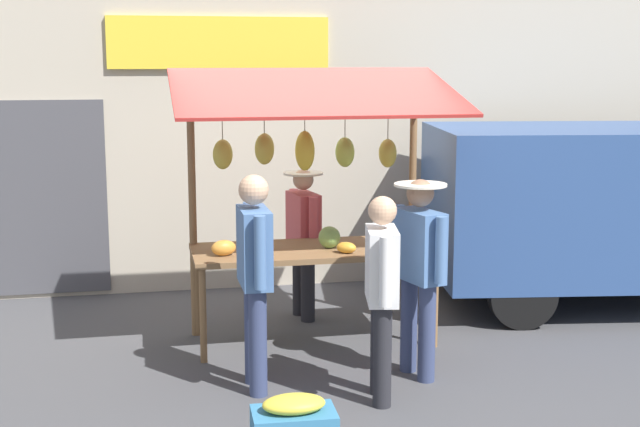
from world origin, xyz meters
name	(u,v)px	position (x,y,z in m)	size (l,w,h in m)	color
ground_plane	(314,341)	(0.00, 0.00, 0.00)	(40.00, 40.00, 0.00)	#424244
street_backdrop	(270,137)	(0.06, -2.20, 1.70)	(9.00, 0.30, 3.40)	#B2A893
market_stall	(312,175)	(0.01, -0.04, 1.54)	(2.50, 1.46, 2.50)	brown
vendor_with_sunhat	(303,233)	(-0.05, -0.75, 0.87)	(0.39, 0.65, 1.51)	#232328
shopper_in_grey_tee	(255,266)	(0.68, 1.10, 1.00)	(0.23, 0.72, 1.71)	navy
shopper_with_shopping_bag	(419,262)	(-0.66, 1.07, 0.97)	(0.42, 0.68, 1.64)	navy
shopper_with_ponytail	(382,285)	(-0.22, 1.52, 0.91)	(0.30, 0.67, 1.58)	#232328
parked_van	(628,199)	(-3.50, -0.62, 1.12)	(4.62, 2.46, 1.88)	#2D4C84
produce_crate_near	(294,427)	(0.59, 2.30, 0.18)	(0.57, 0.36, 0.40)	teal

